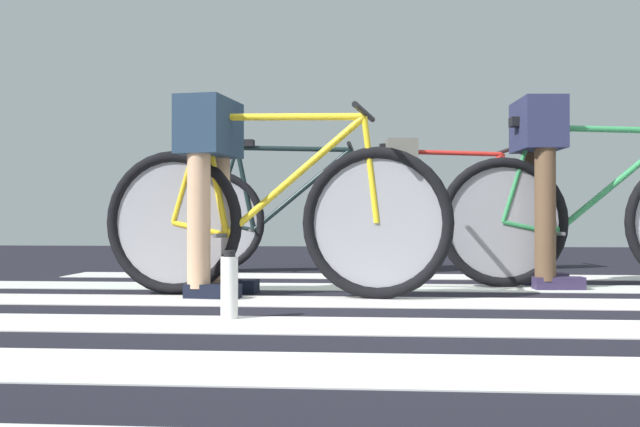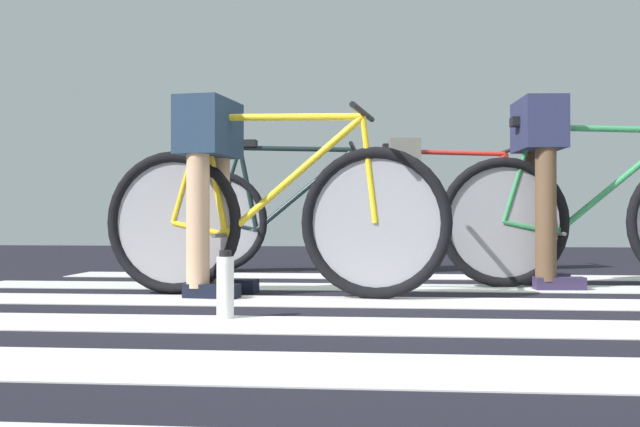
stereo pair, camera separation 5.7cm
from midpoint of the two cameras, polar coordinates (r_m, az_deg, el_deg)
The scene contains 10 objects.
ground at distance 3.29m, azimuth 10.94°, elevation -7.16°, with size 18.00×14.00×0.02m.
crosswalk_markings at distance 3.08m, azimuth 11.66°, elevation -7.41°, with size 5.46×4.26×0.00m.
bicycle_1_of_4 at distance 3.67m, azimuth -4.13°, elevation -0.28°, with size 1.73×0.52×0.93m.
cyclist_1_of_4 at distance 3.77m, azimuth -8.66°, elevation 3.36°, with size 0.36×0.44×0.97m.
bicycle_2_of_4 at distance 4.41m, azimuth 19.66°, elevation -0.27°, with size 1.74×0.52×0.93m.
cyclist_2_of_4 at distance 4.32m, azimuth 15.75°, elevation 3.46°, with size 0.34×0.42×1.03m.
bicycle_3_of_4 at distance 5.32m, azimuth -2.90°, elevation -0.31°, with size 1.74×0.52×0.93m.
bicycle_4_of_4 at distance 5.71m, azimuth 8.89°, elevation -0.31°, with size 1.73×0.52×0.93m.
cyclist_4_of_4 at distance 5.67m, azimuth 5.79°, elevation 2.07°, with size 0.35×0.43×0.96m.
water_bottle at distance 2.88m, azimuth -7.39°, elevation -5.46°, with size 0.06×0.06×0.26m.
Camera 1 is at (-0.38, -3.25, 0.40)m, focal length 42.57 mm.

